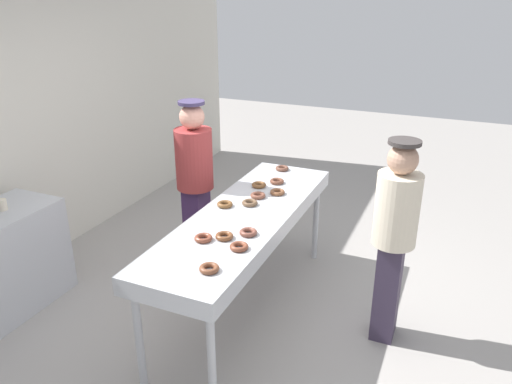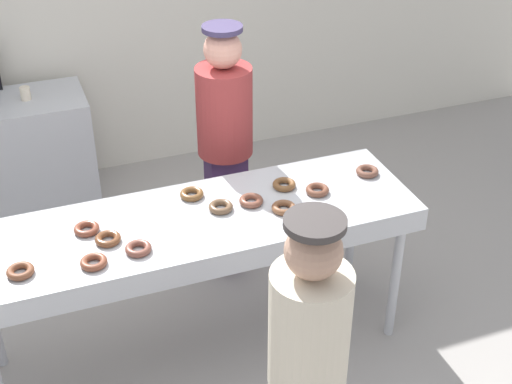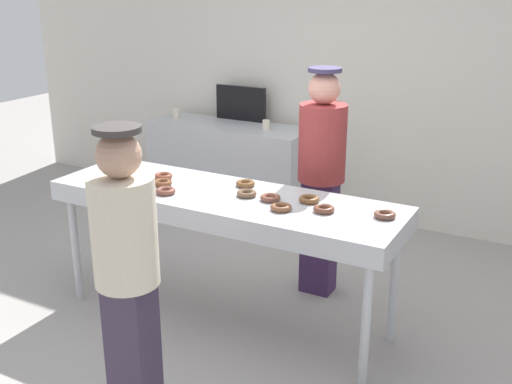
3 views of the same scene
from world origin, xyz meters
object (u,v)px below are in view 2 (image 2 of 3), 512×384
chocolate_donut_6 (251,201)px  chocolate_donut_7 (108,239)px  customer_waiting (308,364)px  chocolate_donut_9 (87,229)px  fryer_conveyor (194,230)px  chocolate_donut_5 (284,208)px  chocolate_donut_8 (284,185)px  chocolate_donut_10 (221,207)px  chocolate_donut_1 (138,249)px  chocolate_donut_11 (367,171)px  worker_baker (225,139)px  chocolate_donut_0 (192,194)px  chocolate_donut_2 (317,190)px  chocolate_donut_3 (94,262)px  paper_cup_1 (25,93)px  chocolate_donut_4 (20,271)px

chocolate_donut_6 → chocolate_donut_7: bearing=-174.3°
customer_waiting → chocolate_donut_9: bearing=114.5°
fryer_conveyor → chocolate_donut_5: 0.49m
chocolate_donut_5 → chocolate_donut_6: 0.19m
chocolate_donut_8 → chocolate_donut_10: bearing=-167.3°
chocolate_donut_1 → chocolate_donut_7: bearing=133.1°
chocolate_donut_11 → chocolate_donut_9: bearing=-179.6°
worker_baker → chocolate_donut_0: bearing=70.1°
chocolate_donut_2 → chocolate_donut_5: same height
chocolate_donut_6 → chocolate_donut_3: bearing=-164.8°
chocolate_donut_5 → customer_waiting: customer_waiting is taller
chocolate_donut_1 → chocolate_donut_5: size_ratio=1.00×
chocolate_donut_8 → paper_cup_1: 2.19m
chocolate_donut_2 → chocolate_donut_11: size_ratio=1.00×
chocolate_donut_1 → chocolate_donut_3: size_ratio=1.00×
chocolate_donut_4 → fryer_conveyor: bearing=10.5°
fryer_conveyor → worker_baker: size_ratio=1.42×
fryer_conveyor → paper_cup_1: size_ratio=25.67×
chocolate_donut_9 → paper_cup_1: 1.85m
chocolate_donut_10 → chocolate_donut_11: same height
chocolate_donut_3 → chocolate_donut_5: size_ratio=1.00×
chocolate_donut_1 → chocolate_donut_9: same height
chocolate_donut_3 → chocolate_donut_11: bearing=10.4°
chocolate_donut_3 → chocolate_donut_7: size_ratio=1.00×
fryer_conveyor → chocolate_donut_8: size_ratio=18.39×
chocolate_donut_6 → chocolate_donut_9: bearing=177.0°
chocolate_donut_4 → chocolate_donut_8: 1.49m
chocolate_donut_6 → chocolate_donut_0: bearing=148.0°
paper_cup_1 → chocolate_donut_1: bearing=-80.7°
fryer_conveyor → chocolate_donut_2: (0.72, 0.00, 0.09)m
worker_baker → chocolate_donut_1: bearing=65.9°
chocolate_donut_7 → worker_baker: 1.15m
chocolate_donut_10 → worker_baker: 0.72m
chocolate_donut_10 → customer_waiting: size_ratio=0.08×
chocolate_donut_6 → chocolate_donut_8: (0.23, 0.09, 0.00)m
chocolate_donut_5 → chocolate_donut_10: same height
chocolate_donut_10 → chocolate_donut_1: bearing=-156.9°
chocolate_donut_8 → customer_waiting: (-0.42, -1.29, -0.02)m
chocolate_donut_0 → chocolate_donut_4: (-0.95, -0.37, 0.00)m
chocolate_donut_7 → chocolate_donut_8: bearing=9.4°
chocolate_donut_6 → chocolate_donut_7: size_ratio=1.00×
chocolate_donut_0 → worker_baker: bearing=53.9°
chocolate_donut_1 → chocolate_donut_3: 0.23m
chocolate_donut_1 → chocolate_donut_9: (-0.21, 0.26, 0.00)m
chocolate_donut_9 → chocolate_donut_10: 0.71m
chocolate_donut_5 → worker_baker: bearing=94.7°
chocolate_donut_9 → chocolate_donut_11: bearing=0.4°
chocolate_donut_4 → chocolate_donut_10: bearing=10.3°
chocolate_donut_8 → worker_baker: bearing=105.3°
chocolate_donut_8 → chocolate_donut_9: (-1.12, -0.04, 0.00)m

